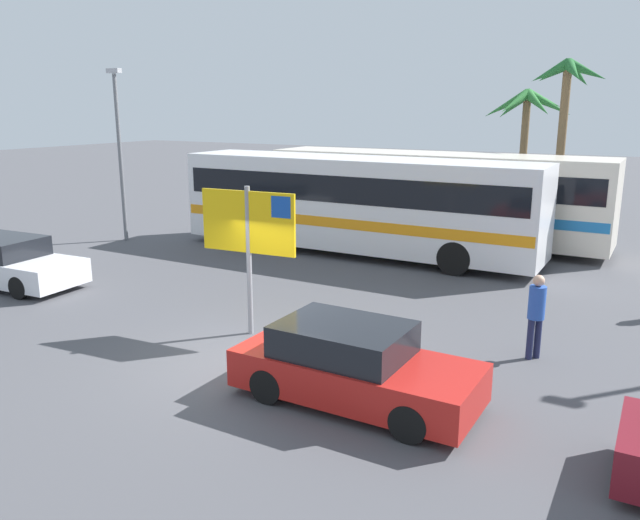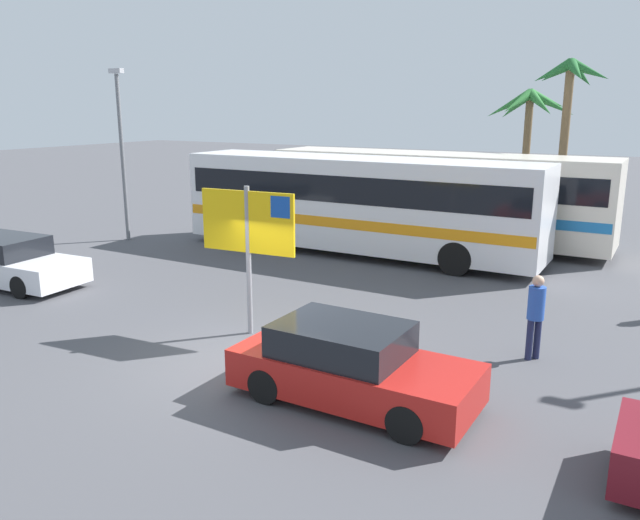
# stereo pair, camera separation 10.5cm
# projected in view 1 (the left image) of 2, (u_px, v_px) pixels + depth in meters

# --- Properties ---
(ground) EXTENTS (120.00, 120.00, 0.00)m
(ground) POSITION_uv_depth(u_px,v_px,m) (248.00, 363.00, 12.05)
(ground) COLOR #4C4C51
(bus_front_coach) EXTENTS (12.11, 2.50, 3.17)m
(bus_front_coach) POSITION_uv_depth(u_px,v_px,m) (356.00, 200.00, 20.63)
(bus_front_coach) COLOR white
(bus_front_coach) RESTS_ON ground
(bus_rear_coach) EXTENTS (12.11, 2.50, 3.17)m
(bus_rear_coach) POSITION_uv_depth(u_px,v_px,m) (434.00, 192.00, 22.55)
(bus_rear_coach) COLOR silver
(bus_rear_coach) RESTS_ON ground
(ferry_sign) EXTENTS (2.20, 0.23, 3.20)m
(ferry_sign) POSITION_uv_depth(u_px,v_px,m) (250.00, 228.00, 13.05)
(ferry_sign) COLOR gray
(ferry_sign) RESTS_ON ground
(car_red) EXTENTS (4.06, 1.76, 1.32)m
(car_red) POSITION_uv_depth(u_px,v_px,m) (353.00, 365.00, 10.35)
(car_red) COLOR red
(car_red) RESTS_ON ground
(car_white) EXTENTS (4.48, 1.99, 1.32)m
(car_white) POSITION_uv_depth(u_px,v_px,m) (6.00, 262.00, 17.18)
(car_white) COLOR silver
(car_white) RESTS_ON ground
(pedestrian_near_sign) EXTENTS (0.32, 0.32, 1.69)m
(pedestrian_near_sign) POSITION_uv_depth(u_px,v_px,m) (536.00, 310.00, 12.03)
(pedestrian_near_sign) COLOR #1E2347
(pedestrian_near_sign) RESTS_ON ground
(lamp_post_left_side) EXTENTS (0.56, 0.20, 6.07)m
(lamp_post_left_side) POSITION_uv_depth(u_px,v_px,m) (120.00, 148.00, 22.31)
(lamp_post_left_side) COLOR slate
(lamp_post_left_side) RESTS_ON ground
(palm_tree_seaside) EXTENTS (3.66, 3.73, 5.52)m
(palm_tree_seaside) POSITION_uv_depth(u_px,v_px,m) (527.00, 113.00, 26.69)
(palm_tree_seaside) COLOR brown
(palm_tree_seaside) RESTS_ON ground
(palm_tree_inland) EXTENTS (2.78, 2.66, 6.53)m
(palm_tree_inland) POSITION_uv_depth(u_px,v_px,m) (566.00, 98.00, 23.51)
(palm_tree_inland) COLOR brown
(palm_tree_inland) RESTS_ON ground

